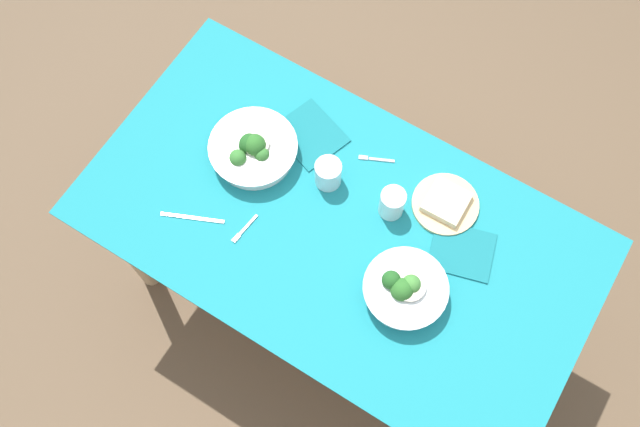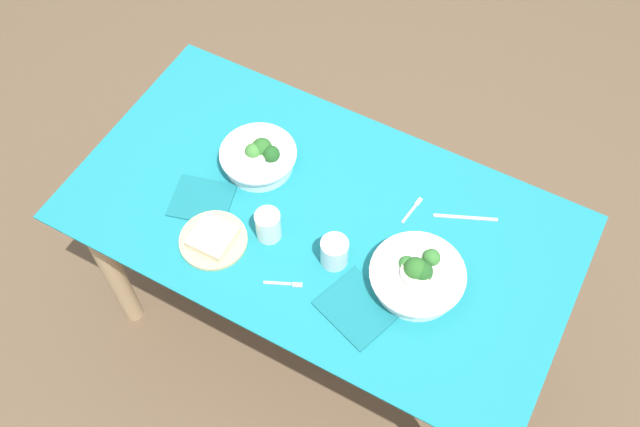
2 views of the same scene
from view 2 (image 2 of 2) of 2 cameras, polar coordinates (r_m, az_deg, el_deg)
ground_plane at (r=2.77m, az=0.04°, el=-8.61°), size 6.00×6.00×0.00m
dining_table at (r=2.21m, az=0.05°, el=-1.95°), size 1.49×0.81×0.75m
broccoli_bowl_far at (r=1.98m, az=7.73°, el=-4.92°), size 0.26×0.26×0.11m
broccoli_bowl_near at (r=2.19m, az=-4.86°, el=4.48°), size 0.23×0.23×0.10m
bread_side_plate at (r=2.07m, az=-8.49°, el=-2.01°), size 0.20×0.20×0.04m
water_glass_center at (r=1.99m, az=1.15°, el=-3.08°), size 0.08×0.08×0.09m
water_glass_side at (r=2.04m, az=-4.14°, el=-0.94°), size 0.07×0.07×0.10m
fork_by_far_bowl at (r=2.00m, az=-2.77°, el=-5.63°), size 0.10×0.05×0.00m
fork_by_near_bowl at (r=2.14m, az=7.38°, el=0.34°), size 0.02×0.11×0.00m
table_knife_left at (r=2.15m, az=11.48°, el=-0.32°), size 0.18×0.08×0.00m
napkin_folded_upper at (r=2.16m, az=-9.35°, el=1.07°), size 0.21×0.19×0.01m
napkin_folded_lower at (r=1.96m, az=3.00°, el=-7.49°), size 0.23×0.22×0.01m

